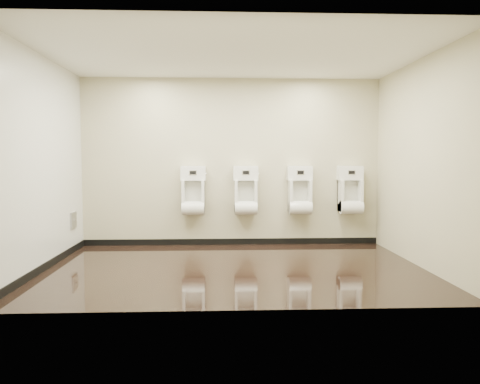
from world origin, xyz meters
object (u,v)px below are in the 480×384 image
object	(u,v)px
urinal_0	(193,194)
urinal_2	(300,194)
access_panel	(73,220)
urinal_1	(246,194)
urinal_3	(350,194)

from	to	relation	value
urinal_0	urinal_2	xyz separation A→B (m)	(1.78, 0.00, 0.00)
access_panel	urinal_0	distance (m)	1.93
access_panel	urinal_0	size ratio (longest dim) A/B	0.32
access_panel	urinal_2	world-z (taller)	urinal_2
access_panel	urinal_1	world-z (taller)	urinal_1
urinal_1	urinal_3	bearing A→B (deg)	0.00
urinal_2	access_panel	bearing A→B (deg)	-173.56
urinal_0	urinal_3	xyz separation A→B (m)	(2.64, 0.00, 0.00)
urinal_2	urinal_3	xyz separation A→B (m)	(0.86, 0.00, 0.00)
urinal_1	urinal_0	bearing A→B (deg)	180.00
access_panel	urinal_2	xyz separation A→B (m)	(3.62, 0.41, 0.37)
urinal_1	urinal_2	size ratio (longest dim) A/B	1.00
urinal_0	urinal_2	size ratio (longest dim) A/B	1.00
urinal_0	urinal_2	world-z (taller)	same
urinal_2	urinal_3	bearing A→B (deg)	0.00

